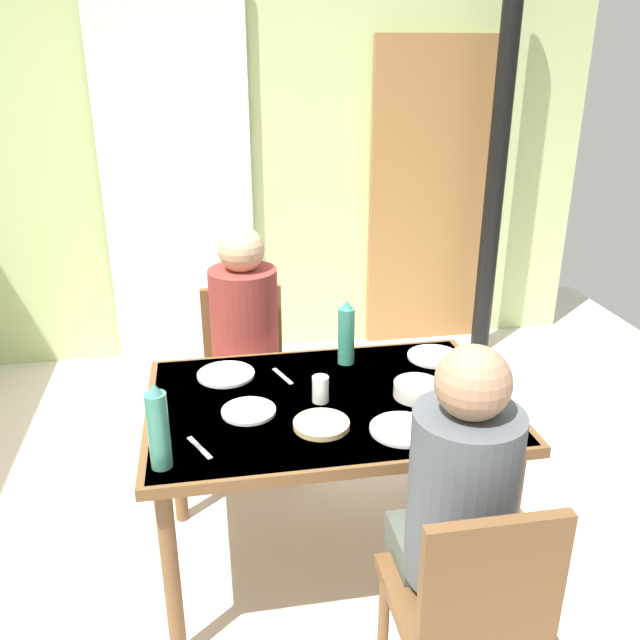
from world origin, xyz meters
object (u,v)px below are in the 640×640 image
Objects in this scene: serving_bowl_center at (417,389)px; dining_table at (327,418)px; chair_near_diner at (471,606)px; person_far_diner at (245,324)px; person_near_diner at (460,489)px; water_bottle_green_far at (346,334)px; water_bottle_green_near at (158,428)px; chair_far_diner at (245,368)px.

dining_table is at bearing 174.14° from serving_bowl_center.
chair_near_diner is 1.13× the size of person_far_diner.
serving_bowl_center is (0.07, 0.75, 0.26)m from chair_near_diner.
serving_bowl_center is (0.07, 0.62, -0.02)m from person_near_diner.
person_near_diner reaches higher than serving_bowl_center.
serving_bowl_center is (0.19, -0.32, -0.10)m from water_bottle_green_far.
serving_bowl_center is at bearing 84.46° from chair_near_diner.
person_far_diner reaches higher than serving_bowl_center.
water_bottle_green_near is (-0.82, 0.47, 0.37)m from chair_near_diner.
dining_table is 0.34m from serving_bowl_center.
dining_table is 1.48× the size of chair_near_diner.
chair_near_diner and chair_far_diner have the same top height.
water_bottle_green_near reaches higher than dining_table.
chair_near_diner is 3.08× the size of water_bottle_green_near.
serving_bowl_center is at bearing 125.02° from chair_far_diner.
water_bottle_green_far reaches higher than chair_far_diner.
water_bottle_green_near reaches higher than chair_near_diner.
chair_near_diner reaches higher than serving_bowl_center.
person_far_diner reaches higher than water_bottle_green_near.
person_far_diner reaches higher than chair_near_diner.
serving_bowl_center reaches higher than dining_table.
chair_near_diner is 1.13× the size of person_near_diner.
person_far_diner reaches higher than dining_table.
serving_bowl_center is at bearing -58.81° from water_bottle_green_far.
chair_near_diner is at bearing -95.54° from serving_bowl_center.
serving_bowl_center is at bearing 130.05° from person_far_diner.
water_bottle_green_far is (0.13, 0.29, 0.20)m from dining_table.
chair_near_diner reaches higher than dining_table.
serving_bowl_center is (0.90, 0.29, -0.11)m from water_bottle_green_near.
chair_far_diner is at bearing 125.02° from serving_bowl_center.
person_near_diner is at bearing -21.82° from water_bottle_green_near.
chair_far_diner is 0.31m from person_far_diner.
person_far_diner is at bearing 110.99° from dining_table.
water_bottle_green_far is at bearing 121.19° from serving_bowl_center.
dining_table is at bearing 111.19° from person_near_diner.
person_near_diner is 0.89m from water_bottle_green_near.
chair_near_diner is at bearing -72.23° from dining_table.
chair_near_diner is (0.25, -0.79, -0.16)m from dining_table.
dining_table is 1.67× the size of person_far_diner.
chair_far_diner is at bearing 73.85° from water_bottle_green_near.
person_near_diner is (-0.00, 0.14, 0.28)m from chair_near_diner.
person_near_diner is at bearing -82.63° from water_bottle_green_far.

